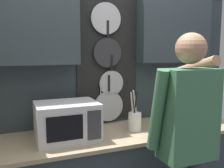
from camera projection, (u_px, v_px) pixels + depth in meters
The scene contains 5 objects.
back_wall_unit at pixel (109, 60), 2.36m from camera, with size 2.77×0.20×2.49m.
microwave at pixel (67, 121), 1.96m from camera, with size 0.48×0.37×0.30m.
knife_block at pixel (185, 114), 2.39m from camera, with size 0.13×0.16×0.25m.
utensil_crock at pixel (135, 120), 2.19m from camera, with size 0.11×0.11×0.36m.
person at pixel (186, 133), 1.74m from camera, with size 0.54×0.66×1.71m.
Camera 1 is at (-0.87, -1.91, 1.58)m, focal length 40.00 mm.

